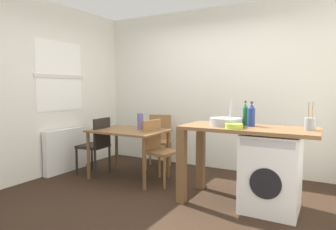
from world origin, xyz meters
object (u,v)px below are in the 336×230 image
object	(u,v)px
utensil_crock	(310,124)
bottle_squat_brown	(251,115)
dining_table	(128,136)
mixing_bowl	(234,126)
vase	(140,122)
chair_opposite	(158,147)
bottle_tall_green	(245,114)
washing_machine	(271,172)
chair_person_seat	(97,143)
chair_spare_by_wall	(159,138)

from	to	relation	value
utensil_crock	bottle_squat_brown	bearing A→B (deg)	178.51
dining_table	mixing_bowl	world-z (taller)	mixing_bowl
vase	dining_table	bearing A→B (deg)	-146.31
chair_opposite	bottle_tall_green	size ratio (longest dim) A/B	3.11
washing_machine	vase	size ratio (longest dim) A/B	3.52
bottle_tall_green	dining_table	bearing A→B (deg)	178.94
bottle_squat_brown	vase	size ratio (longest dim) A/B	1.18
bottle_tall_green	washing_machine	bearing A→B (deg)	-24.68
mixing_bowl	chair_person_seat	bearing A→B (deg)	172.70
chair_opposite	utensil_crock	bearing A→B (deg)	90.89
bottle_tall_green	chair_spare_by_wall	bearing A→B (deg)	154.43
mixing_bowl	vase	xyz separation A→B (m)	(-1.57, 0.49, -0.09)
dining_table	washing_machine	size ratio (longest dim) A/B	1.28
bottle_tall_green	vase	distance (m)	1.62
chair_person_seat	utensil_crock	distance (m)	3.04
bottle_tall_green	mixing_bowl	size ratio (longest dim) A/B	1.49
bottle_tall_green	bottle_squat_brown	bearing A→B (deg)	-42.92
washing_machine	mixing_bowl	size ratio (longest dim) A/B	4.41
chair_spare_by_wall	bottle_tall_green	world-z (taller)	bottle_tall_green
chair_opposite	bottle_squat_brown	distance (m)	1.48
bottle_squat_brown	mixing_bowl	size ratio (longest dim) A/B	1.47
dining_table	bottle_tall_green	distance (m)	1.80
chair_opposite	vase	distance (m)	0.48
bottle_tall_green	vase	world-z (taller)	bottle_tall_green
utensil_crock	bottle_tall_green	bearing A→B (deg)	171.69
chair_person_seat	chair_spare_by_wall	size ratio (longest dim) A/B	1.00
chair_opposite	chair_spare_by_wall	distance (m)	0.82
chair_person_seat	bottle_squat_brown	xyz separation A→B (m)	(2.39, -0.02, 0.54)
dining_table	chair_person_seat	world-z (taller)	chair_person_seat
mixing_bowl	vase	bearing A→B (deg)	162.83
dining_table	chair_opposite	bearing A→B (deg)	6.99
chair_person_seat	bottle_squat_brown	size ratio (longest dim) A/B	3.13
chair_spare_by_wall	utensil_crock	xyz separation A→B (m)	(2.38, -0.91, 0.48)
bottle_squat_brown	utensil_crock	bearing A→B (deg)	-1.49
dining_table	mixing_bowl	size ratio (longest dim) A/B	5.64
bottle_tall_green	vase	bearing A→B (deg)	175.28
bottle_tall_green	vase	size ratio (longest dim) A/B	1.19
dining_table	bottle_tall_green	world-z (taller)	bottle_tall_green
chair_spare_by_wall	washing_machine	world-z (taller)	chair_spare_by_wall
vase	washing_machine	bearing A→B (deg)	-8.43
chair_spare_by_wall	vase	bearing A→B (deg)	76.77
dining_table	chair_person_seat	xyz separation A→B (m)	(-0.55, -0.09, -0.14)
chair_person_seat	mixing_bowl	size ratio (longest dim) A/B	4.62
bottle_squat_brown	vase	bearing A→B (deg)	172.63
chair_spare_by_wall	bottle_squat_brown	distance (m)	2.05
dining_table	utensil_crock	distance (m)	2.49
bottle_tall_green	mixing_bowl	xyz separation A→B (m)	(-0.03, -0.35, -0.10)
bottle_squat_brown	mixing_bowl	world-z (taller)	bottle_squat_brown
washing_machine	mixing_bowl	bearing A→B (deg)	-151.86
bottle_tall_green	utensil_crock	xyz separation A→B (m)	(0.71, -0.10, -0.06)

